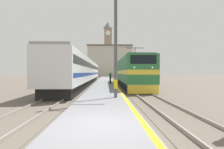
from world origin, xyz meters
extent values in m
plane|color=#60564C|center=(0.00, 30.00, 0.00)|extent=(200.00, 200.00, 0.00)
cube|color=slate|center=(0.00, 25.00, 0.16)|extent=(3.18, 140.00, 0.32)
cube|color=yellow|center=(1.44, 25.00, 0.32)|extent=(0.20, 140.00, 0.00)
cube|color=#60564C|center=(3.47, 25.00, 0.01)|extent=(2.83, 140.00, 0.02)
cube|color=gray|center=(2.76, 25.00, 0.09)|extent=(0.07, 140.00, 0.14)
cube|color=gray|center=(4.19, 25.00, 0.09)|extent=(0.07, 140.00, 0.14)
cube|color=#60564C|center=(-3.46, 25.00, 0.01)|extent=(2.83, 140.00, 0.02)
cube|color=gray|center=(-4.17, 25.00, 0.09)|extent=(0.07, 140.00, 0.14)
cube|color=gray|center=(-2.74, 25.00, 0.09)|extent=(0.07, 140.00, 0.14)
cube|color=black|center=(3.47, 19.01, 0.45)|extent=(2.46, 17.66, 0.90)
cube|color=#286B38|center=(3.47, 19.01, 2.29)|extent=(2.90, 19.20, 2.78)
cube|color=gold|center=(3.47, 19.01, 2.01)|extent=(2.92, 19.22, 0.44)
cube|color=gold|center=(3.47, 9.56, 0.50)|extent=(2.75, 0.30, 0.81)
cube|color=black|center=(3.47, 9.47, 3.13)|extent=(2.32, 0.12, 0.80)
sphere|color=white|center=(2.68, 9.43, 2.43)|extent=(0.20, 0.20, 0.20)
sphere|color=white|center=(4.27, 9.43, 2.43)|extent=(0.20, 0.20, 0.20)
cube|color=#4C4C51|center=(3.47, 19.01, 3.74)|extent=(2.61, 18.24, 0.12)
cylinder|color=#333333|center=(3.47, 13.86, 4.30)|extent=(0.06, 0.63, 1.03)
cylinder|color=#333333|center=(3.47, 14.56, 4.30)|extent=(0.06, 0.63, 1.03)
cube|color=#262626|center=(3.47, 14.21, 4.80)|extent=(2.03, 0.08, 0.06)
cube|color=black|center=(-3.46, 23.35, 0.45)|extent=(2.46, 33.93, 0.90)
cube|color=silver|center=(-3.46, 23.35, 2.36)|extent=(2.90, 35.35, 2.91)
cube|color=black|center=(-3.46, 23.35, 2.94)|extent=(2.92, 34.64, 0.64)
cube|color=navy|center=(-3.46, 23.35, 1.77)|extent=(2.92, 34.64, 0.36)
cube|color=gray|center=(-3.46, 23.35, 3.91)|extent=(2.67, 35.35, 0.20)
cylinder|color=#4C4C51|center=(0.85, 5.87, 4.65)|extent=(0.22, 0.22, 8.67)
cylinder|color=yellow|center=(0.85, 5.87, 1.22)|extent=(0.24, 0.24, 0.60)
cylinder|color=#23232D|center=(0.83, 19.76, 0.74)|extent=(0.26, 0.26, 0.85)
cylinder|color=#234C33|center=(0.83, 19.76, 1.53)|extent=(0.34, 0.34, 0.71)
sphere|color=tan|center=(0.83, 19.76, 2.00)|extent=(0.23, 0.23, 0.23)
cube|color=gray|center=(1.15, 79.64, 11.69)|extent=(3.63, 3.63, 23.38)
cylinder|color=black|center=(1.15, 77.80, 20.84)|extent=(2.84, 0.06, 2.84)
cylinder|color=white|center=(1.15, 77.77, 20.84)|extent=(2.54, 0.10, 2.54)
cone|color=#47514C|center=(1.15, 79.64, 25.01)|extent=(4.54, 4.54, 3.27)
cube|color=#B7B2A3|center=(1.78, 69.15, 6.46)|extent=(18.36, 6.83, 12.92)
cube|color=#564C47|center=(1.78, 69.15, 13.17)|extent=(18.96, 7.43, 0.50)
camera|label=1|loc=(0.21, -5.76, 2.00)|focal=28.00mm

